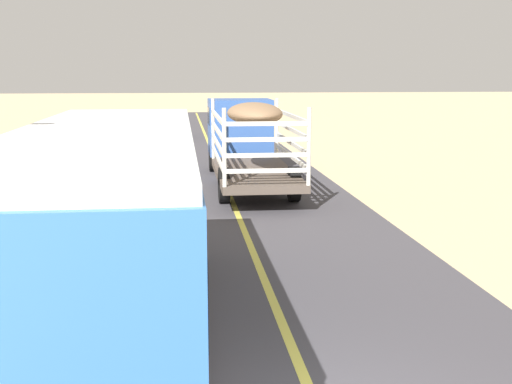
{
  "coord_description": "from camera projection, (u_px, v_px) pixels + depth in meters",
  "views": [
    {
      "loc": [
        -1.57,
        -6.8,
        4.03
      ],
      "look_at": [
        0.0,
        7.09,
        1.5
      ],
      "focal_mm": 46.93,
      "sensor_mm": 36.0,
      "label": 1
    }
  ],
  "objects": [
    {
      "name": "livestock_truck",
      "position": [
        245.0,
        132.0,
        24.9
      ],
      "size": [
        2.53,
        9.7,
        3.02
      ],
      "color": "#3359A5",
      "rests_on": "road_surface"
    },
    {
      "name": "bus",
      "position": [
        108.0,
        231.0,
        9.71
      ],
      "size": [
        2.54,
        10.0,
        3.21
      ],
      "color": "#3872C6",
      "rests_on": "road_surface"
    },
    {
      "name": "car_far",
      "position": [
        166.0,
        127.0,
        40.66
      ],
      "size": [
        1.8,
        4.4,
        1.46
      ],
      "color": "#264C8C",
      "rests_on": "road_surface"
    }
  ]
}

